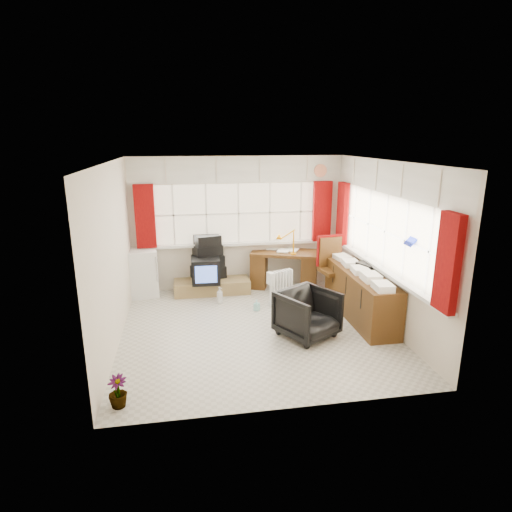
{
  "coord_description": "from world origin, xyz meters",
  "views": [
    {
      "loc": [
        -1.01,
        -5.88,
        2.82
      ],
      "look_at": [
        0.09,
        0.55,
        1.01
      ],
      "focal_mm": 30.0,
      "sensor_mm": 36.0,
      "label": 1
    }
  ],
  "objects_px": {
    "desk_lamp": "(294,237)",
    "task_chair": "(332,266)",
    "radiator": "(281,291)",
    "crt_tv": "(206,271)",
    "credenza": "(360,294)",
    "tv_bench": "(212,286)",
    "mini_fridge": "(143,273)",
    "desk": "(284,267)",
    "office_chair": "(308,314)"
  },
  "relations": [
    {
      "from": "tv_bench",
      "to": "crt_tv",
      "type": "bearing_deg",
      "value": -132.57
    },
    {
      "from": "task_chair",
      "to": "mini_fridge",
      "type": "height_order",
      "value": "task_chair"
    },
    {
      "from": "desk_lamp",
      "to": "crt_tv",
      "type": "relative_size",
      "value": 0.9
    },
    {
      "from": "tv_bench",
      "to": "mini_fridge",
      "type": "relative_size",
      "value": 1.61
    },
    {
      "from": "desk_lamp",
      "to": "mini_fridge",
      "type": "bearing_deg",
      "value": 175.28
    },
    {
      "from": "radiator",
      "to": "credenza",
      "type": "height_order",
      "value": "credenza"
    },
    {
      "from": "office_chair",
      "to": "mini_fridge",
      "type": "relative_size",
      "value": 0.88
    },
    {
      "from": "desk_lamp",
      "to": "task_chair",
      "type": "relative_size",
      "value": 0.41
    },
    {
      "from": "desk",
      "to": "desk_lamp",
      "type": "height_order",
      "value": "desk_lamp"
    },
    {
      "from": "office_chair",
      "to": "tv_bench",
      "type": "height_order",
      "value": "office_chair"
    },
    {
      "from": "desk_lamp",
      "to": "radiator",
      "type": "relative_size",
      "value": 0.75
    },
    {
      "from": "desk",
      "to": "crt_tv",
      "type": "distance_m",
      "value": 1.53
    },
    {
      "from": "desk_lamp",
      "to": "mini_fridge",
      "type": "distance_m",
      "value": 2.84
    },
    {
      "from": "radiator",
      "to": "task_chair",
      "type": "bearing_deg",
      "value": 9.73
    },
    {
      "from": "desk",
      "to": "office_chair",
      "type": "relative_size",
      "value": 1.81
    },
    {
      "from": "task_chair",
      "to": "crt_tv",
      "type": "distance_m",
      "value": 2.27
    },
    {
      "from": "desk_lamp",
      "to": "credenza",
      "type": "xyz_separation_m",
      "value": [
        0.76,
        -1.37,
        -0.65
      ]
    },
    {
      "from": "desk_lamp",
      "to": "tv_bench",
      "type": "height_order",
      "value": "desk_lamp"
    },
    {
      "from": "radiator",
      "to": "mini_fridge",
      "type": "bearing_deg",
      "value": 159.55
    },
    {
      "from": "desk",
      "to": "mini_fridge",
      "type": "bearing_deg",
      "value": -180.0
    },
    {
      "from": "desk_lamp",
      "to": "credenza",
      "type": "height_order",
      "value": "desk_lamp"
    },
    {
      "from": "desk",
      "to": "desk_lamp",
      "type": "relative_size",
      "value": 2.94
    },
    {
      "from": "radiator",
      "to": "tv_bench",
      "type": "relative_size",
      "value": 0.45
    },
    {
      "from": "desk",
      "to": "credenza",
      "type": "height_order",
      "value": "credenza"
    },
    {
      "from": "desk_lamp",
      "to": "credenza",
      "type": "distance_m",
      "value": 1.7
    },
    {
      "from": "radiator",
      "to": "crt_tv",
      "type": "distance_m",
      "value": 1.45
    },
    {
      "from": "task_chair",
      "to": "radiator",
      "type": "distance_m",
      "value": 1.03
    },
    {
      "from": "task_chair",
      "to": "tv_bench",
      "type": "height_order",
      "value": "task_chair"
    },
    {
      "from": "desk",
      "to": "tv_bench",
      "type": "xyz_separation_m",
      "value": [
        -1.41,
        -0.08,
        -0.27
      ]
    },
    {
      "from": "credenza",
      "to": "tv_bench",
      "type": "height_order",
      "value": "credenza"
    },
    {
      "from": "task_chair",
      "to": "crt_tv",
      "type": "height_order",
      "value": "task_chair"
    },
    {
      "from": "tv_bench",
      "to": "mini_fridge",
      "type": "height_order",
      "value": "mini_fridge"
    },
    {
      "from": "desk",
      "to": "credenza",
      "type": "relative_size",
      "value": 0.69
    },
    {
      "from": "credenza",
      "to": "crt_tv",
      "type": "xyz_separation_m",
      "value": [
        -2.39,
        1.4,
        0.08
      ]
    },
    {
      "from": "task_chair",
      "to": "office_chair",
      "type": "height_order",
      "value": "task_chair"
    },
    {
      "from": "desk_lamp",
      "to": "office_chair",
      "type": "bearing_deg",
      "value": -98.05
    },
    {
      "from": "credenza",
      "to": "tv_bench",
      "type": "distance_m",
      "value": 2.75
    },
    {
      "from": "desk",
      "to": "radiator",
      "type": "bearing_deg",
      "value": -106.51
    },
    {
      "from": "task_chair",
      "to": "credenza",
      "type": "height_order",
      "value": "task_chair"
    },
    {
      "from": "crt_tv",
      "to": "tv_bench",
      "type": "bearing_deg",
      "value": 47.43
    },
    {
      "from": "mini_fridge",
      "to": "desk_lamp",
      "type": "bearing_deg",
      "value": -4.72
    },
    {
      "from": "crt_tv",
      "to": "desk",
      "type": "bearing_deg",
      "value": 7.63
    },
    {
      "from": "tv_bench",
      "to": "radiator",
      "type": "bearing_deg",
      "value": -35.43
    },
    {
      "from": "office_chair",
      "to": "desk",
      "type": "bearing_deg",
      "value": 55.57
    },
    {
      "from": "task_chair",
      "to": "crt_tv",
      "type": "xyz_separation_m",
      "value": [
        -2.21,
        0.53,
        -0.13
      ]
    },
    {
      "from": "office_chair",
      "to": "credenza",
      "type": "relative_size",
      "value": 0.38
    },
    {
      "from": "tv_bench",
      "to": "mini_fridge",
      "type": "xyz_separation_m",
      "value": [
        -1.25,
        0.08,
        0.31
      ]
    },
    {
      "from": "desk_lamp",
      "to": "mini_fridge",
      "type": "height_order",
      "value": "desk_lamp"
    },
    {
      "from": "desk",
      "to": "desk_lamp",
      "type": "xyz_separation_m",
      "value": [
        0.11,
        -0.23,
        0.65
      ]
    },
    {
      "from": "credenza",
      "to": "mini_fridge",
      "type": "bearing_deg",
      "value": 155.61
    }
  ]
}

